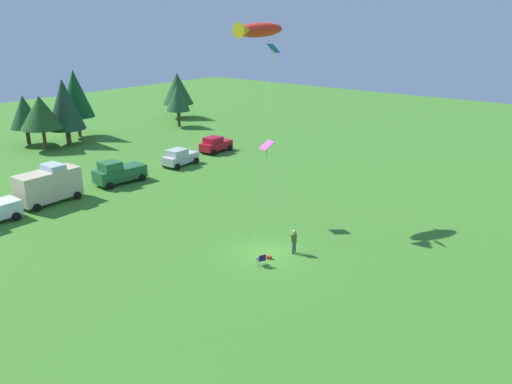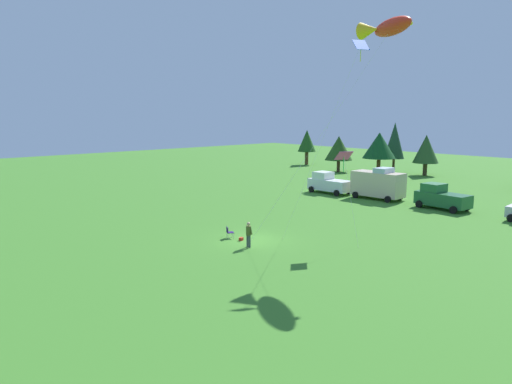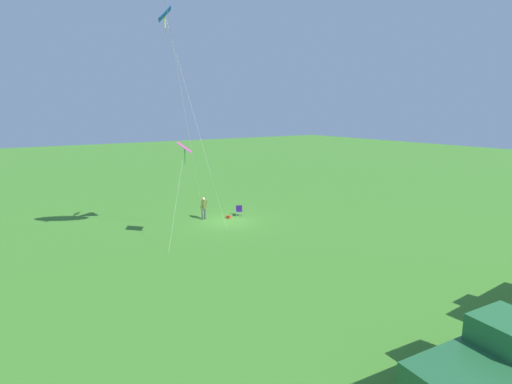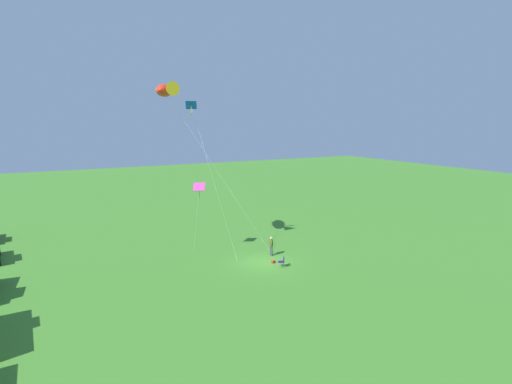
# 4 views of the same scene
# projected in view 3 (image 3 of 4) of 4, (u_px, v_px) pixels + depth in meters

# --- Properties ---
(ground_plane) EXTENTS (160.00, 160.00, 0.00)m
(ground_plane) POSITION_uv_depth(u_px,v_px,m) (227.00, 221.00, 30.31)
(ground_plane) COLOR #3D7D27
(person_kite_flyer) EXTENTS (0.63, 0.35, 1.74)m
(person_kite_flyer) POSITION_uv_depth(u_px,v_px,m) (204.00, 206.00, 30.63)
(person_kite_flyer) COLOR #3C4A48
(person_kite_flyer) RESTS_ON ground
(folding_chair) EXTENTS (0.64, 0.64, 0.82)m
(folding_chair) POSITION_uv_depth(u_px,v_px,m) (239.00, 210.00, 31.79)
(folding_chair) COLOR #221252
(folding_chair) RESTS_ON ground
(backpack_on_grass) EXTENTS (0.31, 0.37, 0.22)m
(backpack_on_grass) POSITION_uv_depth(u_px,v_px,m) (229.00, 217.00, 31.09)
(backpack_on_grass) COLOR #B82F1B
(backpack_on_grass) RESTS_ON ground
(truck_green_flatbed) EXTENTS (5.17, 2.81, 2.34)m
(truck_green_flatbed) POSITION_uv_depth(u_px,v_px,m) (491.00, 367.00, 11.31)
(truck_green_flatbed) COLOR #225E33
(truck_green_flatbed) RESTS_ON ground
(kite_diamond_rainbow) EXTENTS (1.95, 1.29, 6.45)m
(kite_diamond_rainbow) POSITION_uv_depth(u_px,v_px,m) (184.00, 149.00, 23.30)
(kite_diamond_rainbow) COLOR #D53E9E
(kite_diamond_rainbow) RESTS_ON ground
(kite_diamond_blue) EXTENTS (5.29, 2.68, 13.62)m
(kite_diamond_blue) POSITION_uv_depth(u_px,v_px,m) (168.00, 24.00, 21.42)
(kite_diamond_blue) COLOR blue
(kite_diamond_blue) RESTS_ON ground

